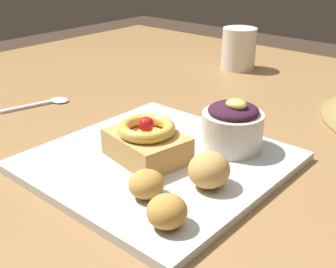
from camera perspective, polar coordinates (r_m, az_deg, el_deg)
name	(u,v)px	position (r m, az deg, el deg)	size (l,w,h in m)	color
dining_table	(194,164)	(0.76, 3.49, -3.94)	(1.40, 1.15, 0.73)	olive
front_plate	(158,161)	(0.59, -1.28, -3.63)	(0.31, 0.31, 0.01)	silver
cake_slice	(147,141)	(0.57, -2.84, -0.99)	(0.12, 0.10, 0.06)	tan
berry_ramekin	(232,126)	(0.60, 8.52, 1.02)	(0.09, 0.09, 0.08)	silver
fritter_front	(146,184)	(0.49, -2.87, -6.63)	(0.04, 0.04, 0.03)	gold
fritter_middle	(167,211)	(0.44, -0.14, -10.20)	(0.04, 0.04, 0.04)	gold
fritter_back	(209,170)	(0.51, 5.45, -4.75)	(0.05, 0.05, 0.04)	tan
spoon	(46,103)	(0.84, -15.89, 4.00)	(0.05, 0.12, 0.00)	silver
coffee_mug	(239,49)	(1.04, 9.36, 11.09)	(0.08, 0.08, 0.10)	silver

